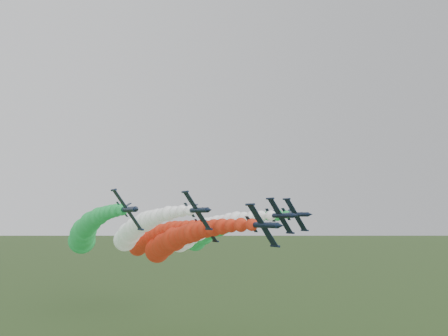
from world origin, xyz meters
The scene contains 6 objects.
jet_lead centered at (9.18, 36.15, 37.87)m, with size 14.94×76.99×17.27m.
jet_inner_left centered at (3.41, 50.30, 40.84)m, with size 14.89×76.94×17.22m.
jet_inner_right centered at (22.72, 47.61, 39.69)m, with size 14.76×76.81×17.09m.
jet_outer_left centered at (-10.13, 54.92, 40.54)m, with size 15.39×77.44×17.72m.
jet_outer_right centered at (31.98, 53.89, 39.75)m, with size 15.30×77.35×17.63m.
jet_trail centered at (13.27, 64.27, 37.36)m, with size 14.52×76.57×16.85m.
Camera 1 is at (-43.49, -78.71, 45.59)m, focal length 35.00 mm.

